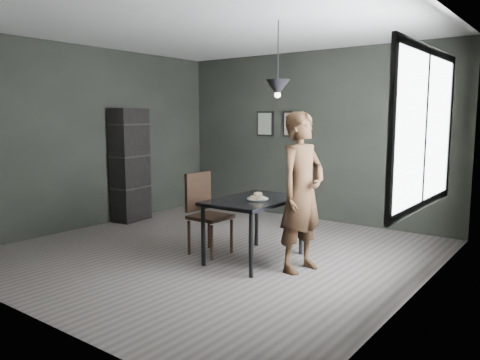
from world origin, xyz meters
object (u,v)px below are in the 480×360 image
Objects in this scene: shelf_unit at (130,165)px; pendant_lamp at (278,88)px; white_plate at (258,199)px; woman at (302,192)px; cafe_table at (254,205)px; wood_chair at (205,208)px.

pendant_lamp is (3.17, -0.48, 1.12)m from shelf_unit.
woman is (0.56, 0.05, 0.13)m from white_plate.
pendant_lamp is at bearing 21.80° from cafe_table.
pendant_lamp is (-0.39, 0.10, 1.16)m from woman.
white_plate reaches higher than cafe_table.
white_plate is 0.57m from woman.
woman is 1.36m from wood_chair.
pendant_lamp reaches higher than woman.
shelf_unit reaches higher than woman.
cafe_table is 0.68m from woman.
woman is 2.06× the size of pendant_lamp.
pendant_lamp is at bearing 85.81° from woman.
woman is at bearing -13.89° from pendant_lamp.
shelf_unit is at bearing 168.85° from cafe_table.
shelf_unit is at bearing 168.34° from white_plate.
wood_chair is (-0.76, -0.08, -0.17)m from white_plate.
pendant_lamp is at bearing -16.27° from shelf_unit.
shelf_unit is at bearing 90.57° from woman.
cafe_table is at bearing 152.08° from white_plate.
shelf_unit is at bearing 171.47° from pendant_lamp.
wood_chair is at bearing -25.09° from shelf_unit.
wood_chair is at bearing -169.46° from cafe_table.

